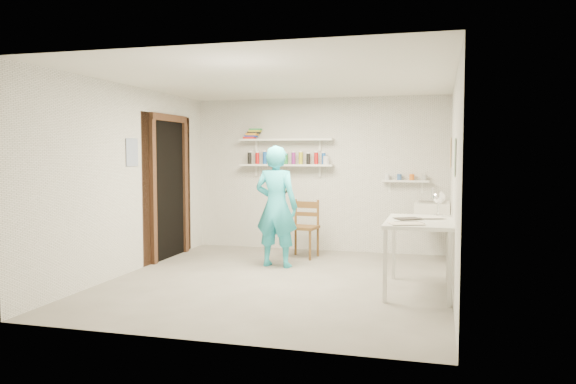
% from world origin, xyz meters
% --- Properties ---
extents(floor, '(4.00, 4.50, 0.02)m').
position_xyz_m(floor, '(0.00, 0.00, -0.01)').
color(floor, slate).
rests_on(floor, ground).
extents(ceiling, '(4.00, 4.50, 0.02)m').
position_xyz_m(ceiling, '(0.00, 0.00, 2.41)').
color(ceiling, silver).
rests_on(ceiling, wall_back).
extents(wall_back, '(4.00, 0.02, 2.40)m').
position_xyz_m(wall_back, '(0.00, 2.26, 1.20)').
color(wall_back, silver).
rests_on(wall_back, ground).
extents(wall_front, '(4.00, 0.02, 2.40)m').
position_xyz_m(wall_front, '(0.00, -2.26, 1.20)').
color(wall_front, silver).
rests_on(wall_front, ground).
extents(wall_left, '(0.02, 4.50, 2.40)m').
position_xyz_m(wall_left, '(-2.01, 0.00, 1.20)').
color(wall_left, silver).
rests_on(wall_left, ground).
extents(wall_right, '(0.02, 4.50, 2.40)m').
position_xyz_m(wall_right, '(2.01, 0.00, 1.20)').
color(wall_right, silver).
rests_on(wall_right, ground).
extents(doorway_recess, '(0.02, 0.90, 2.00)m').
position_xyz_m(doorway_recess, '(-1.99, 1.05, 1.00)').
color(doorway_recess, black).
rests_on(doorway_recess, wall_left).
extents(corridor_box, '(1.40, 1.50, 2.10)m').
position_xyz_m(corridor_box, '(-2.70, 1.05, 1.05)').
color(corridor_box, brown).
rests_on(corridor_box, ground).
extents(door_lintel, '(0.06, 1.05, 0.10)m').
position_xyz_m(door_lintel, '(-1.97, 1.05, 2.05)').
color(door_lintel, brown).
rests_on(door_lintel, wall_left).
extents(door_jamb_near, '(0.06, 0.10, 2.00)m').
position_xyz_m(door_jamb_near, '(-1.97, 0.55, 1.00)').
color(door_jamb_near, brown).
rests_on(door_jamb_near, ground).
extents(door_jamb_far, '(0.06, 0.10, 2.00)m').
position_xyz_m(door_jamb_far, '(-1.97, 1.55, 1.00)').
color(door_jamb_far, brown).
rests_on(door_jamb_far, ground).
extents(shelf_lower, '(1.50, 0.22, 0.03)m').
position_xyz_m(shelf_lower, '(-0.50, 2.13, 1.35)').
color(shelf_lower, white).
rests_on(shelf_lower, wall_back).
extents(shelf_upper, '(1.50, 0.22, 0.03)m').
position_xyz_m(shelf_upper, '(-0.50, 2.13, 1.75)').
color(shelf_upper, white).
rests_on(shelf_upper, wall_back).
extents(ledge_shelf, '(0.70, 0.14, 0.03)m').
position_xyz_m(ledge_shelf, '(1.35, 2.17, 1.12)').
color(ledge_shelf, white).
rests_on(ledge_shelf, wall_back).
extents(poster_left, '(0.01, 0.28, 0.36)m').
position_xyz_m(poster_left, '(-1.99, 0.05, 1.55)').
color(poster_left, '#334C7F').
rests_on(poster_left, wall_left).
extents(poster_right_a, '(0.01, 0.34, 0.42)m').
position_xyz_m(poster_right_a, '(1.99, 1.80, 1.55)').
color(poster_right_a, '#995933').
rests_on(poster_right_a, wall_right).
extents(poster_right_b, '(0.01, 0.30, 0.38)m').
position_xyz_m(poster_right_b, '(1.99, -0.55, 1.50)').
color(poster_right_b, '#3F724C').
rests_on(poster_right_b, wall_right).
extents(belfast_sink, '(0.48, 0.60, 0.30)m').
position_xyz_m(belfast_sink, '(1.75, 1.70, 0.70)').
color(belfast_sink, white).
rests_on(belfast_sink, wall_right).
extents(man, '(0.64, 0.46, 1.64)m').
position_xyz_m(man, '(-0.28, 0.83, 0.82)').
color(man, '#29B8D0').
rests_on(man, ground).
extents(wall_clock, '(0.30, 0.07, 0.29)m').
position_xyz_m(wall_clock, '(-0.30, 1.05, 1.09)').
color(wall_clock, beige).
rests_on(wall_clock, man).
extents(wooden_chair, '(0.47, 0.45, 0.89)m').
position_xyz_m(wooden_chair, '(-0.09, 1.56, 0.45)').
color(wooden_chair, brown).
rests_on(wooden_chair, ground).
extents(work_table, '(0.72, 1.20, 0.80)m').
position_xyz_m(work_table, '(1.64, -0.09, 0.40)').
color(work_table, silver).
rests_on(work_table, ground).
extents(desk_lamp, '(0.15, 0.15, 0.15)m').
position_xyz_m(desk_lamp, '(1.84, 0.39, 1.02)').
color(desk_lamp, white).
rests_on(desk_lamp, work_table).
extents(spray_cans, '(1.34, 0.06, 0.17)m').
position_xyz_m(spray_cans, '(-0.50, 2.13, 1.45)').
color(spray_cans, black).
rests_on(spray_cans, shelf_lower).
extents(book_stack, '(0.28, 0.14, 0.17)m').
position_xyz_m(book_stack, '(-1.05, 2.13, 1.85)').
color(book_stack, red).
rests_on(book_stack, shelf_upper).
extents(ledge_pots, '(0.48, 0.07, 0.09)m').
position_xyz_m(ledge_pots, '(1.35, 2.17, 1.18)').
color(ledge_pots, silver).
rests_on(ledge_pots, ledge_shelf).
extents(papers, '(0.30, 0.22, 0.02)m').
position_xyz_m(papers, '(1.64, -0.09, 0.81)').
color(papers, silver).
rests_on(papers, work_table).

